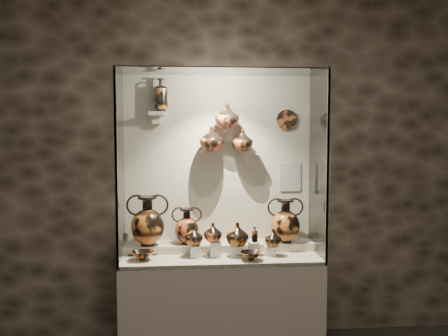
# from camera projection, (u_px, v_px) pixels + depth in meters

# --- Properties ---
(wall_back) EXTENTS (5.00, 0.02, 3.20)m
(wall_back) POSITION_uv_depth(u_px,v_px,m) (218.00, 163.00, 4.55)
(wall_back) COLOR #2E271D
(wall_back) RESTS_ON ground
(plinth) EXTENTS (1.70, 0.60, 0.80)m
(plinth) POSITION_uv_depth(u_px,v_px,m) (221.00, 304.00, 4.33)
(plinth) COLOR #C1B39B
(plinth) RESTS_ON floor
(front_tier) EXTENTS (1.68, 0.58, 0.03)m
(front_tier) POSITION_uv_depth(u_px,v_px,m) (221.00, 257.00, 4.29)
(front_tier) COLOR #C5B499
(front_tier) RESTS_ON plinth
(rear_tier) EXTENTS (1.70, 0.25, 0.10)m
(rear_tier) POSITION_uv_depth(u_px,v_px,m) (219.00, 248.00, 4.47)
(rear_tier) COLOR #C5B499
(rear_tier) RESTS_ON plinth
(back_panel) EXTENTS (1.70, 0.03, 1.60)m
(back_panel) POSITION_uv_depth(u_px,v_px,m) (218.00, 163.00, 4.54)
(back_panel) COLOR #C1B39B
(back_panel) RESTS_ON plinth
(glass_front) EXTENTS (1.70, 0.01, 1.60)m
(glass_front) POSITION_uv_depth(u_px,v_px,m) (224.00, 169.00, 3.94)
(glass_front) COLOR white
(glass_front) RESTS_ON plinth
(glass_left) EXTENTS (0.01, 0.60, 1.60)m
(glass_left) POSITION_uv_depth(u_px,v_px,m) (120.00, 167.00, 4.16)
(glass_left) COLOR white
(glass_left) RESTS_ON plinth
(glass_right) EXTENTS (0.01, 0.60, 1.60)m
(glass_right) POSITION_uv_depth(u_px,v_px,m) (318.00, 165.00, 4.31)
(glass_right) COLOR white
(glass_right) RESTS_ON plinth
(glass_top) EXTENTS (1.70, 0.60, 0.01)m
(glass_top) POSITION_uv_depth(u_px,v_px,m) (221.00, 71.00, 4.17)
(glass_top) COLOR white
(glass_top) RESTS_ON back_panel
(frame_post_left) EXTENTS (0.02, 0.02, 1.60)m
(frame_post_left) POSITION_uv_depth(u_px,v_px,m) (116.00, 170.00, 3.87)
(frame_post_left) COLOR gray
(frame_post_left) RESTS_ON plinth
(frame_post_right) EXTENTS (0.02, 0.02, 1.60)m
(frame_post_right) POSITION_uv_depth(u_px,v_px,m) (328.00, 168.00, 4.02)
(frame_post_right) COLOR gray
(frame_post_right) RESTS_ON plinth
(pedestal_a) EXTENTS (0.09, 0.09, 0.10)m
(pedestal_a) POSITION_uv_depth(u_px,v_px,m) (196.00, 251.00, 4.22)
(pedestal_a) COLOR silver
(pedestal_a) RESTS_ON front_tier
(pedestal_b) EXTENTS (0.09, 0.09, 0.13)m
(pedestal_b) POSITION_uv_depth(u_px,v_px,m) (216.00, 249.00, 4.23)
(pedestal_b) COLOR silver
(pedestal_b) RESTS_ON front_tier
(pedestal_c) EXTENTS (0.09, 0.09, 0.09)m
(pedestal_c) POSITION_uv_depth(u_px,v_px,m) (235.00, 251.00, 4.25)
(pedestal_c) COLOR silver
(pedestal_c) RESTS_ON front_tier
(pedestal_d) EXTENTS (0.09, 0.09, 0.12)m
(pedestal_d) POSITION_uv_depth(u_px,v_px,m) (254.00, 249.00, 4.26)
(pedestal_d) COLOR silver
(pedestal_d) RESTS_ON front_tier
(pedestal_e) EXTENTS (0.09, 0.09, 0.08)m
(pedestal_e) POSITION_uv_depth(u_px,v_px,m) (270.00, 251.00, 4.28)
(pedestal_e) COLOR silver
(pedestal_e) RESTS_ON front_tier
(bracket_ul) EXTENTS (0.14, 0.12, 0.04)m
(bracket_ul) POSITION_uv_depth(u_px,v_px,m) (156.00, 114.00, 4.38)
(bracket_ul) COLOR #C1B39B
(bracket_ul) RESTS_ON back_panel
(bracket_ca) EXTENTS (0.14, 0.12, 0.04)m
(bracket_ca) POSITION_uv_depth(u_px,v_px,m) (208.00, 153.00, 4.45)
(bracket_ca) COLOR #C1B39B
(bracket_ca) RESTS_ON back_panel
(bracket_cb) EXTENTS (0.10, 0.12, 0.04)m
(bracket_cb) POSITION_uv_depth(u_px,v_px,m) (230.00, 131.00, 4.45)
(bracket_cb) COLOR #C1B39B
(bracket_cb) RESTS_ON back_panel
(bracket_cc) EXTENTS (0.14, 0.12, 0.04)m
(bracket_cc) POSITION_uv_depth(u_px,v_px,m) (250.00, 153.00, 4.49)
(bracket_cc) COLOR #C1B39B
(bracket_cc) RESTS_ON back_panel
(amphora_left) EXTENTS (0.46, 0.46, 0.44)m
(amphora_left) POSITION_uv_depth(u_px,v_px,m) (148.00, 221.00, 4.33)
(amphora_left) COLOR #A95920
(amphora_left) RESTS_ON rear_tier
(amphora_mid) EXTENTS (0.30, 0.30, 0.32)m
(amphora_mid) POSITION_uv_depth(u_px,v_px,m) (187.00, 226.00, 4.40)
(amphora_mid) COLOR #C45022
(amphora_mid) RESTS_ON rear_tier
(amphora_right) EXTENTS (0.37, 0.37, 0.39)m
(amphora_right) POSITION_uv_depth(u_px,v_px,m) (285.00, 221.00, 4.46)
(amphora_right) COLOR #A95920
(amphora_right) RESTS_ON rear_tier
(jug_a) EXTENTS (0.19, 0.19, 0.16)m
(jug_a) POSITION_uv_depth(u_px,v_px,m) (194.00, 236.00, 4.22)
(jug_a) COLOR #A95920
(jug_a) RESTS_ON pedestal_a
(jug_b) EXTENTS (0.19, 0.19, 0.16)m
(jug_b) POSITION_uv_depth(u_px,v_px,m) (213.00, 232.00, 4.23)
(jug_b) COLOR #C45022
(jug_b) RESTS_ON pedestal_b
(jug_c) EXTENTS (0.24, 0.24, 0.20)m
(jug_c) POSITION_uv_depth(u_px,v_px,m) (237.00, 234.00, 4.24)
(jug_c) COLOR #A95920
(jug_c) RESTS_ON pedestal_c
(jug_e) EXTENTS (0.15, 0.15, 0.15)m
(jug_e) POSITION_uv_depth(u_px,v_px,m) (273.00, 238.00, 4.25)
(jug_e) COLOR #A95920
(jug_e) RESTS_ON pedestal_e
(lekythos_small) EXTENTS (0.08, 0.08, 0.15)m
(lekythos_small) POSITION_uv_depth(u_px,v_px,m) (255.00, 233.00, 4.26)
(lekythos_small) COLOR #C45022
(lekythos_small) RESTS_ON pedestal_d
(kylix_left) EXTENTS (0.29, 0.26, 0.09)m
(kylix_left) POSITION_uv_depth(u_px,v_px,m) (143.00, 255.00, 4.12)
(kylix_left) COLOR #C45022
(kylix_left) RESTS_ON front_tier
(kylix_right) EXTENTS (0.28, 0.25, 0.09)m
(kylix_right) POSITION_uv_depth(u_px,v_px,m) (251.00, 255.00, 4.12)
(kylix_right) COLOR #A95920
(kylix_right) RESTS_ON front_tier
(lekythos_tall) EXTENTS (0.16, 0.16, 0.32)m
(lekythos_tall) POSITION_uv_depth(u_px,v_px,m) (161.00, 93.00, 4.36)
(lekythos_tall) COLOR #A95920
(lekythos_tall) RESTS_ON bracket_ul
(ovoid_vase_a) EXTENTS (0.26, 0.26, 0.22)m
(ovoid_vase_a) POSITION_uv_depth(u_px,v_px,m) (211.00, 139.00, 4.39)
(ovoid_vase_a) COLOR #C45022
(ovoid_vase_a) RESTS_ON bracket_ca
(ovoid_vase_b) EXTENTS (0.23, 0.23, 0.22)m
(ovoid_vase_b) POSITION_uv_depth(u_px,v_px,m) (227.00, 116.00, 4.39)
(ovoid_vase_b) COLOR #C45022
(ovoid_vase_b) RESTS_ON bracket_cb
(ovoid_vase_c) EXTENTS (0.20, 0.20, 0.20)m
(ovoid_vase_c) POSITION_uv_depth(u_px,v_px,m) (242.00, 140.00, 4.43)
(ovoid_vase_c) COLOR #C45022
(ovoid_vase_c) RESTS_ON bracket_cc
(wall_plate) EXTENTS (0.19, 0.02, 0.19)m
(wall_plate) POSITION_uv_depth(u_px,v_px,m) (287.00, 120.00, 4.54)
(wall_plate) COLOR #96451D
(wall_plate) RESTS_ON back_panel
(info_placard) EXTENTS (0.19, 0.01, 0.26)m
(info_placard) POSITION_uv_depth(u_px,v_px,m) (290.00, 177.00, 4.59)
(info_placard) COLOR beige
(info_placard) RESTS_ON back_panel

